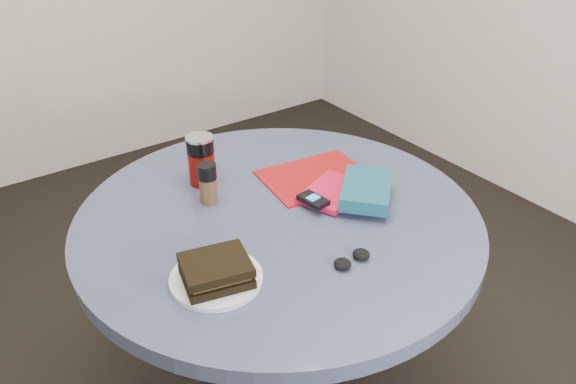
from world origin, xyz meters
TOP-DOWN VIEW (x-y plane):
  - table at (0.00, 0.00)m, footprint 1.00×1.00m
  - plate at (-0.25, -0.14)m, footprint 0.24×0.24m
  - sandwich at (-0.25, -0.15)m, footprint 0.16×0.14m
  - soda_can at (-0.08, 0.24)m, footprint 0.09×0.09m
  - pepper_grinder at (-0.11, 0.14)m, footprint 0.05×0.05m
  - magazine at (0.18, 0.09)m, footprint 0.31×0.25m
  - red_book at (0.16, -0.01)m, footprint 0.21×0.17m
  - novel at (0.21, -0.09)m, footprint 0.22×0.21m
  - mp3_player at (0.08, -0.03)m, footprint 0.05×0.08m
  - headphones at (0.02, -0.26)m, footprint 0.10×0.04m

SIDE VIEW (x-z plane):
  - table at x=0.00m, z-range 0.21..0.96m
  - magazine at x=0.18m, z-range 0.75..0.76m
  - plate at x=-0.25m, z-range 0.75..0.76m
  - headphones at x=0.02m, z-range 0.75..0.77m
  - red_book at x=0.16m, z-range 0.76..0.77m
  - mp3_player at x=0.08m, z-range 0.77..0.78m
  - sandwich at x=-0.25m, z-range 0.76..0.81m
  - novel at x=0.21m, z-range 0.77..0.81m
  - pepper_grinder at x=-0.11m, z-range 0.75..0.86m
  - soda_can at x=-0.08m, z-range 0.75..0.89m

